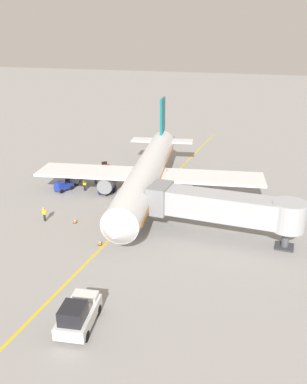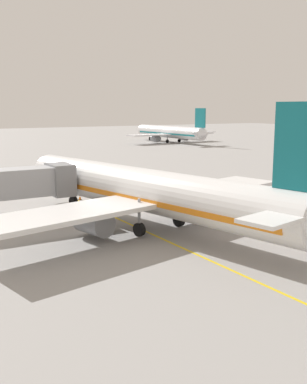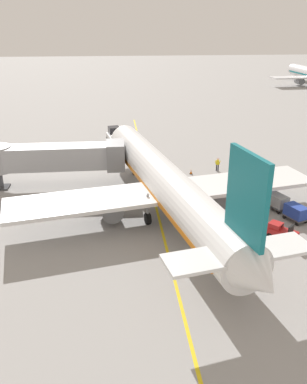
% 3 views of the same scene
% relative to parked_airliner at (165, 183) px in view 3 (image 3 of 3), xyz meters
% --- Properties ---
extents(ground_plane, '(400.00, 400.00, 0.00)m').
position_rel_parked_airliner_xyz_m(ground_plane, '(-0.73, 1.72, -3.19)').
color(ground_plane, gray).
extents(gate_lead_in_line, '(0.24, 80.00, 0.01)m').
position_rel_parked_airliner_xyz_m(gate_lead_in_line, '(-0.73, 1.72, -3.18)').
color(gate_lead_in_line, gold).
rests_on(gate_lead_in_line, ground).
extents(parked_airliner, '(30.43, 37.11, 10.63)m').
position_rel_parked_airliner_xyz_m(parked_airliner, '(0.00, 0.00, 0.00)').
color(parked_airliner, white).
rests_on(parked_airliner, ground).
extents(jet_bridge, '(15.87, 3.50, 4.98)m').
position_rel_parked_airliner_xyz_m(jet_bridge, '(-11.53, 8.47, 0.27)').
color(jet_bridge, '#A8AAAF').
rests_on(jet_bridge, ground).
extents(pushback_tractor, '(2.99, 4.74, 2.40)m').
position_rel_parked_airliner_xyz_m(pushback_tractor, '(-4.52, 25.74, -2.09)').
color(pushback_tractor, silver).
rests_on(pushback_tractor, ground).
extents(baggage_tug_lead, '(1.61, 2.65, 1.62)m').
position_rel_parked_airliner_xyz_m(baggage_tug_lead, '(5.44, 1.40, -2.47)').
color(baggage_tug_lead, navy).
rests_on(baggage_tug_lead, ground).
extents(baggage_tug_trailing, '(2.57, 2.65, 1.62)m').
position_rel_parked_airliner_xyz_m(baggage_tug_trailing, '(9.38, -6.26, -2.47)').
color(baggage_tug_trailing, '#B21E1E').
rests_on(baggage_tug_trailing, ground).
extents(baggage_tug_spare, '(1.94, 2.75, 1.62)m').
position_rel_parked_airliner_xyz_m(baggage_tug_spare, '(11.40, 2.59, -2.47)').
color(baggage_tug_spare, '#1E339E').
rests_on(baggage_tug_spare, ground).
extents(baggage_cart_front, '(2.00, 2.95, 1.58)m').
position_rel_parked_airliner_xyz_m(baggage_cart_front, '(11.34, -0.33, -2.24)').
color(baggage_cart_front, '#4C4C51').
rests_on(baggage_cart_front, ground).
extents(baggage_cart_second_in_train, '(2.00, 2.95, 1.58)m').
position_rel_parked_airliner_xyz_m(baggage_cart_second_in_train, '(12.10, -2.94, -2.24)').
color(baggage_cart_second_in_train, '#4C4C51').
rests_on(baggage_cart_second_in_train, ground).
extents(ground_crew_wing_walker, '(0.46, 0.66, 1.69)m').
position_rel_parked_airliner_xyz_m(ground_crew_wing_walker, '(8.61, -1.45, -2.23)').
color(ground_crew_wing_walker, '#232328').
rests_on(ground_crew_wing_walker, ground).
extents(ground_crew_loader, '(0.71, 0.35, 1.69)m').
position_rel_parked_airliner_xyz_m(ground_crew_loader, '(8.19, 11.57, -2.23)').
color(ground_crew_loader, '#232328').
rests_on(ground_crew_loader, ground).
extents(ground_crew_marshaller, '(0.73, 0.31, 1.69)m').
position_rel_parked_airliner_xyz_m(ground_crew_marshaller, '(8.67, 1.57, -2.23)').
color(ground_crew_marshaller, '#232328').
rests_on(ground_crew_marshaller, ground).
extents(safety_cone_nose_left, '(0.36, 0.36, 0.59)m').
position_rel_parked_airliner_xyz_m(safety_cone_nose_left, '(4.66, 10.83, -2.90)').
color(safety_cone_nose_left, black).
rests_on(safety_cone_nose_left, ground).
extents(safety_cone_nose_right, '(0.36, 0.36, 0.59)m').
position_rel_parked_airliner_xyz_m(safety_cone_nose_right, '(-0.33, 14.40, -2.90)').
color(safety_cone_nose_right, black).
rests_on(safety_cone_nose_right, ground).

